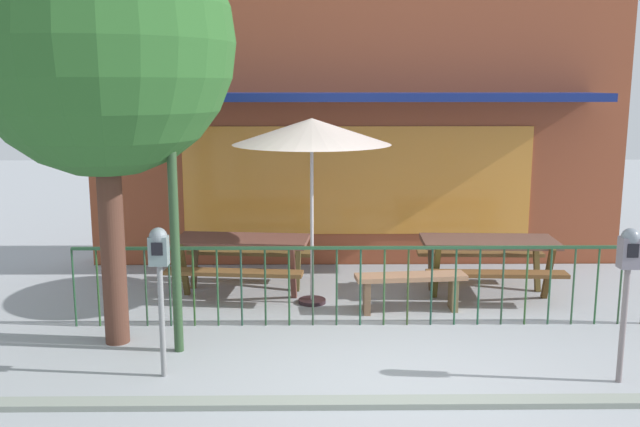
# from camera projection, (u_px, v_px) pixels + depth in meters

# --- Properties ---
(ground) EXTENTS (40.00, 40.00, 0.00)m
(ground) POSITION_uv_depth(u_px,v_px,m) (386.00, 383.00, 6.68)
(ground) COLOR #979CA1
(pub_storefront) EXTENTS (8.40, 1.52, 5.12)m
(pub_storefront) POSITION_uv_depth(u_px,v_px,m) (357.00, 103.00, 10.84)
(pub_storefront) COLOR #4E2F1C
(pub_storefront) RESTS_ON ground
(patio_fence_front) EXTENTS (7.08, 0.04, 0.97)m
(patio_fence_front) POSITION_uv_depth(u_px,v_px,m) (373.00, 272.00, 8.17)
(patio_fence_front) COLOR #265031
(patio_fence_front) RESTS_ON ground
(picnic_table_left) EXTENTS (1.93, 1.54, 0.79)m
(picnic_table_left) POSITION_uv_depth(u_px,v_px,m) (242.00, 250.00, 9.46)
(picnic_table_left) COLOR brown
(picnic_table_left) RESTS_ON ground
(picnic_table_right) EXTENTS (1.86, 1.44, 0.79)m
(picnic_table_right) POSITION_uv_depth(u_px,v_px,m) (488.00, 251.00, 9.40)
(picnic_table_right) COLOR brown
(picnic_table_right) RESTS_ON ground
(patio_umbrella) EXTENTS (2.02, 2.02, 2.42)m
(patio_umbrella) POSITION_uv_depth(u_px,v_px,m) (312.00, 132.00, 8.71)
(patio_umbrella) COLOR black
(patio_umbrella) RESTS_ON ground
(patio_bench) EXTENTS (1.42, 0.45, 0.48)m
(patio_bench) POSITION_uv_depth(u_px,v_px,m) (411.00, 284.00, 8.74)
(patio_bench) COLOR #A27353
(patio_bench) RESTS_ON ground
(parking_meter_near) EXTENTS (0.18, 0.17, 1.50)m
(parking_meter_near) POSITION_uv_depth(u_px,v_px,m) (159.00, 262.00, 6.63)
(parking_meter_near) COLOR gray
(parking_meter_near) RESTS_ON ground
(parking_meter_far) EXTENTS (0.18, 0.17, 1.52)m
(parking_meter_far) POSITION_uv_depth(u_px,v_px,m) (628.00, 264.00, 6.49)
(parking_meter_far) COLOR slate
(parking_meter_far) RESTS_ON ground
(street_tree) EXTENTS (2.79, 2.79, 4.66)m
(street_tree) POSITION_uv_depth(u_px,v_px,m) (101.00, 44.00, 7.15)
(street_tree) COLOR #4D2E22
(street_tree) RESTS_ON ground
(street_lamp) EXTENTS (0.28, 0.28, 4.06)m
(street_lamp) POSITION_uv_depth(u_px,v_px,m) (170.00, 104.00, 7.00)
(street_lamp) COLOR #2A4527
(street_lamp) RESTS_ON ground
(curb_edge) EXTENTS (11.76, 0.20, 0.11)m
(curb_edge) POSITION_uv_depth(u_px,v_px,m) (392.00, 405.00, 6.22)
(curb_edge) COLOR gray
(curb_edge) RESTS_ON ground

